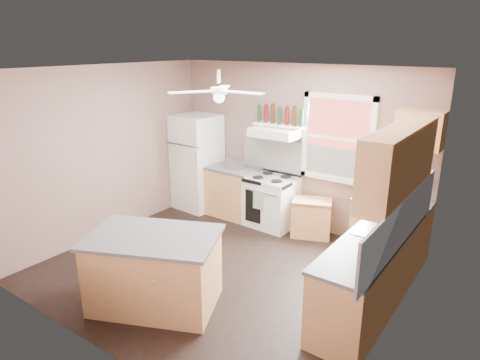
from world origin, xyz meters
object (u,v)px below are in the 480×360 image
Objects in this scene: toaster at (236,164)px; refrigerator at (197,162)px; cart at (311,218)px; stove at (271,202)px; island at (155,272)px.

refrigerator is at bearing -174.79° from toaster.
cart is (1.46, 0.06, -0.68)m from toaster.
stove reaches higher than cart.
stove is at bearing 5.69° from refrigerator.
island is at bearing -69.68° from toaster.
toaster reaches higher than stove.
refrigerator is 2.41m from cart.
refrigerator reaches higher than cart.
island is (1.70, -2.73, -0.45)m from refrigerator.
refrigerator is 1.25× the size of island.
stove is at bearing 67.88° from island.
toaster is 0.33× the size of stove.
refrigerator reaches higher than toaster.
toaster is 0.45× the size of cart.
refrigerator is 0.89m from toaster.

